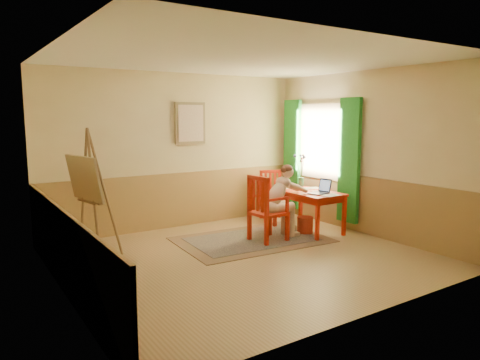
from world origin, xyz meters
TOP-DOWN VIEW (x-y plane):
  - room at (0.00, 0.00)m, footprint 5.04×4.54m
  - wainscot at (0.00, 0.80)m, footprint 5.00×4.50m
  - window at (2.42, 1.10)m, footprint 0.12×2.01m
  - wall_portrait at (0.25, 2.20)m, footprint 0.60×0.05m
  - rug at (0.59, 0.71)m, footprint 2.50×1.76m
  - table at (1.75, 0.63)m, footprint 0.74×1.21m
  - chair_left at (0.72, 0.51)m, footprint 0.54×0.52m
  - chair_back at (1.76, 1.70)m, footprint 0.57×0.58m
  - figure at (1.05, 0.55)m, footprint 0.93×0.42m
  - laptop at (1.79, 0.37)m, footprint 0.43×0.31m
  - papers at (1.84, 0.65)m, footprint 0.74×1.28m
  - vase at (2.02, 1.16)m, footprint 0.21×0.31m
  - wastebasket at (1.61, 0.55)m, footprint 0.33×0.33m
  - easel at (-1.94, 1.04)m, footprint 0.70×0.84m

SIDE VIEW (x-z plane):
  - rug at x=0.59m, z-range 0.00..0.02m
  - wastebasket at x=1.61m, z-range 0.00..0.29m
  - chair_back at x=1.76m, z-range 0.00..0.97m
  - wainscot at x=0.00m, z-range 0.00..1.00m
  - chair_left at x=0.72m, z-range 0.00..1.09m
  - table at x=1.75m, z-range 0.27..0.99m
  - figure at x=1.05m, z-range 0.06..1.30m
  - papers at x=1.84m, z-range 0.72..0.73m
  - laptop at x=1.79m, z-range 0.65..0.89m
  - vase at x=2.02m, z-range 0.69..1.31m
  - easel at x=-1.94m, z-range 0.17..2.06m
  - window at x=2.42m, z-range 0.25..2.45m
  - room at x=0.00m, z-range -0.02..2.82m
  - wall_portrait at x=0.25m, z-range 1.52..2.28m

